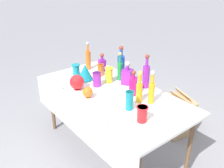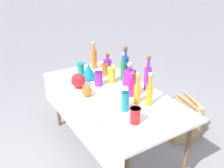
{
  "view_description": "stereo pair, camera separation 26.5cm",
  "coord_description": "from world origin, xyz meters",
  "px_view_note": "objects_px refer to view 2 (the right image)",
  "views": [
    {
      "loc": [
        1.88,
        -1.49,
        2.0
      ],
      "look_at": [
        0.0,
        0.0,
        0.86
      ],
      "focal_mm": 40.0,
      "sensor_mm": 36.0,
      "label": 1
    },
    {
      "loc": [
        2.03,
        -1.27,
        2.0
      ],
      "look_at": [
        0.0,
        0.0,
        0.86
      ],
      "focal_mm": 40.0,
      "sensor_mm": 36.0,
      "label": 2
    }
  ],
  "objects_px": {
    "slender_vase_3": "(81,68)",
    "round_bowl_0": "(87,91)",
    "tall_bottle_5": "(149,92)",
    "slender_vase_1": "(99,78)",
    "cardboard_box_behind_right": "(178,120)",
    "slender_vase_0": "(125,101)",
    "tall_bottle_1": "(123,70)",
    "fluted_vase_0": "(89,71)",
    "slender_vase_4": "(105,69)",
    "cardboard_box_behind_left": "(181,115)",
    "tall_bottle_4": "(94,58)",
    "square_decanter_1": "(133,86)",
    "slender_vase_2": "(111,74)",
    "tall_bottle_2": "(125,65)",
    "tall_bottle_3": "(148,77)",
    "slender_vase_5": "(135,115)",
    "tall_bottle_0": "(137,91)",
    "square_decanter_2": "(107,63)",
    "round_bowl_1": "(78,80)"
  },
  "relations": [
    {
      "from": "tall_bottle_5",
      "to": "slender_vase_4",
      "type": "bearing_deg",
      "value": 179.46
    },
    {
      "from": "fluted_vase_0",
      "to": "round_bowl_1",
      "type": "relative_size",
      "value": 1.18
    },
    {
      "from": "tall_bottle_1",
      "to": "slender_vase_5",
      "type": "distance_m",
      "value": 0.9
    },
    {
      "from": "slender_vase_4",
      "to": "tall_bottle_3",
      "type": "bearing_deg",
      "value": 18.89
    },
    {
      "from": "square_decanter_2",
      "to": "fluted_vase_0",
      "type": "xyz_separation_m",
      "value": [
        0.11,
        -0.33,
        0.01
      ]
    },
    {
      "from": "slender_vase_4",
      "to": "cardboard_box_behind_left",
      "type": "height_order",
      "value": "slender_vase_4"
    },
    {
      "from": "fluted_vase_0",
      "to": "slender_vase_2",
      "type": "bearing_deg",
      "value": 38.36
    },
    {
      "from": "square_decanter_1",
      "to": "slender_vase_5",
      "type": "relative_size",
      "value": 1.87
    },
    {
      "from": "tall_bottle_1",
      "to": "tall_bottle_3",
      "type": "height_order",
      "value": "tall_bottle_3"
    },
    {
      "from": "slender_vase_1",
      "to": "fluted_vase_0",
      "type": "xyz_separation_m",
      "value": [
        -0.22,
        -0.01,
        0.02
      ]
    },
    {
      "from": "square_decanter_2",
      "to": "slender_vase_3",
      "type": "height_order",
      "value": "square_decanter_2"
    },
    {
      "from": "slender_vase_3",
      "to": "round_bowl_0",
      "type": "relative_size",
      "value": 1.28
    },
    {
      "from": "slender_vase_3",
      "to": "round_bowl_1",
      "type": "height_order",
      "value": "round_bowl_1"
    },
    {
      "from": "tall_bottle_5",
      "to": "cardboard_box_behind_left",
      "type": "bearing_deg",
      "value": 109.14
    },
    {
      "from": "tall_bottle_4",
      "to": "round_bowl_0",
      "type": "xyz_separation_m",
      "value": [
        0.66,
        -0.44,
        -0.08
      ]
    },
    {
      "from": "tall_bottle_5",
      "to": "slender_vase_1",
      "type": "bearing_deg",
      "value": -163.02
    },
    {
      "from": "tall_bottle_0",
      "to": "tall_bottle_4",
      "type": "bearing_deg",
      "value": 175.34
    },
    {
      "from": "tall_bottle_1",
      "to": "square_decanter_1",
      "type": "bearing_deg",
      "value": -19.63
    },
    {
      "from": "tall_bottle_3",
      "to": "round_bowl_1",
      "type": "distance_m",
      "value": 0.77
    },
    {
      "from": "slender_vase_1",
      "to": "slender_vase_5",
      "type": "xyz_separation_m",
      "value": [
        0.83,
        -0.1,
        -0.01
      ]
    },
    {
      "from": "tall_bottle_2",
      "to": "slender_vase_3",
      "type": "distance_m",
      "value": 0.55
    },
    {
      "from": "slender_vase_3",
      "to": "round_bowl_1",
      "type": "relative_size",
      "value": 0.9
    },
    {
      "from": "tall_bottle_3",
      "to": "round_bowl_1",
      "type": "relative_size",
      "value": 2.29
    },
    {
      "from": "tall_bottle_5",
      "to": "slender_vase_0",
      "type": "bearing_deg",
      "value": -99.04
    },
    {
      "from": "square_decanter_1",
      "to": "slender_vase_2",
      "type": "relative_size",
      "value": 1.48
    },
    {
      "from": "tall_bottle_4",
      "to": "slender_vase_1",
      "type": "xyz_separation_m",
      "value": [
        0.49,
        -0.21,
        -0.06
      ]
    },
    {
      "from": "slender_vase_0",
      "to": "round_bowl_0",
      "type": "bearing_deg",
      "value": -157.74
    },
    {
      "from": "slender_vase_4",
      "to": "slender_vase_5",
      "type": "height_order",
      "value": "slender_vase_4"
    },
    {
      "from": "tall_bottle_2",
      "to": "round_bowl_0",
      "type": "xyz_separation_m",
      "value": [
        0.22,
        -0.63,
        -0.09
      ]
    },
    {
      "from": "tall_bottle_1",
      "to": "round_bowl_0",
      "type": "bearing_deg",
      "value": -75.82
    },
    {
      "from": "cardboard_box_behind_right",
      "to": "slender_vase_1",
      "type": "bearing_deg",
      "value": -115.39
    },
    {
      "from": "square_decanter_2",
      "to": "slender_vase_0",
      "type": "xyz_separation_m",
      "value": [
        0.94,
        -0.37,
        0.0
      ]
    },
    {
      "from": "round_bowl_1",
      "to": "cardboard_box_behind_right",
      "type": "distance_m",
      "value": 1.4
    },
    {
      "from": "tall_bottle_1",
      "to": "round_bowl_0",
      "type": "distance_m",
      "value": 0.57
    },
    {
      "from": "cardboard_box_behind_left",
      "to": "tall_bottle_2",
      "type": "bearing_deg",
      "value": -121.23
    },
    {
      "from": "tall_bottle_0",
      "to": "tall_bottle_1",
      "type": "distance_m",
      "value": 0.56
    },
    {
      "from": "square_decanter_2",
      "to": "slender_vase_4",
      "type": "height_order",
      "value": "square_decanter_2"
    },
    {
      "from": "slender_vase_3",
      "to": "slender_vase_5",
      "type": "xyz_separation_m",
      "value": [
        1.22,
        -0.07,
        -0.0
      ]
    },
    {
      "from": "slender_vase_3",
      "to": "round_bowl_0",
      "type": "bearing_deg",
      "value": -19.62
    },
    {
      "from": "tall_bottle_0",
      "to": "cardboard_box_behind_right",
      "type": "relative_size",
      "value": 0.65
    },
    {
      "from": "tall_bottle_3",
      "to": "slender_vase_4",
      "type": "relative_size",
      "value": 2.61
    },
    {
      "from": "cardboard_box_behind_right",
      "to": "slender_vase_0",
      "type": "bearing_deg",
      "value": -79.85
    },
    {
      "from": "cardboard_box_behind_right",
      "to": "tall_bottle_1",
      "type": "bearing_deg",
      "value": -124.03
    },
    {
      "from": "slender_vase_0",
      "to": "fluted_vase_0",
      "type": "bearing_deg",
      "value": 177.12
    },
    {
      "from": "tall_bottle_2",
      "to": "cardboard_box_behind_left",
      "type": "bearing_deg",
      "value": 58.77
    },
    {
      "from": "tall_bottle_5",
      "to": "slender_vase_1",
      "type": "distance_m",
      "value": 0.68
    },
    {
      "from": "tall_bottle_0",
      "to": "tall_bottle_2",
      "type": "distance_m",
      "value": 0.67
    },
    {
      "from": "tall_bottle_3",
      "to": "cardboard_box_behind_left",
      "type": "height_order",
      "value": "tall_bottle_3"
    },
    {
      "from": "fluted_vase_0",
      "to": "round_bowl_0",
      "type": "height_order",
      "value": "fluted_vase_0"
    },
    {
      "from": "tall_bottle_3",
      "to": "tall_bottle_4",
      "type": "xyz_separation_m",
      "value": [
        -0.86,
        -0.2,
        -0.01
      ]
    }
  ]
}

